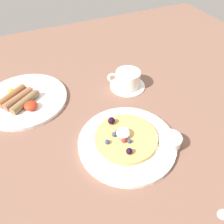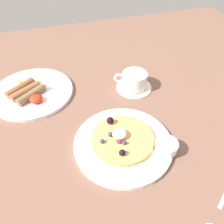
{
  "view_description": "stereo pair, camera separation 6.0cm",
  "coord_description": "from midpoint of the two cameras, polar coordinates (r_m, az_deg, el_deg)",
  "views": [
    {
      "loc": [
        -12.98,
        -39.1,
        48.41
      ],
      "look_at": [
        6.24,
        2.53,
        4.0
      ],
      "focal_mm": 36.32,
      "sensor_mm": 36.0,
      "label": 1
    },
    {
      "loc": [
        -7.36,
        -41.25,
        48.41
      ],
      "look_at": [
        6.24,
        2.53,
        4.0
      ],
      "focal_mm": 36.32,
      "sensor_mm": 36.0,
      "label": 2
    }
  ],
  "objects": [
    {
      "name": "fried_breakfast",
      "position": [
        0.78,
        -24.44,
        2.99
      ],
      "size": [
        13.03,
        15.3,
        2.68
      ],
      "color": "brown",
      "rests_on": "breakfast_plate"
    },
    {
      "name": "pancake_with_berries",
      "position": [
        0.6,
        0.43,
        -6.45
      ],
      "size": [
        16.6,
        16.6,
        3.44
      ],
      "color": "tan",
      "rests_on": "pancake_plate"
    },
    {
      "name": "pancake_plate",
      "position": [
        0.61,
        0.97,
        -7.77
      ],
      "size": [
        26.07,
        26.07,
        1.24
      ],
      "primitive_type": "cylinder",
      "color": "white",
      "rests_on": "ground_plane"
    },
    {
      "name": "coffee_saucer",
      "position": [
        0.79,
        1.73,
        6.63
      ],
      "size": [
        12.07,
        12.07,
        0.85
      ],
      "primitive_type": "cylinder",
      "color": "white",
      "rests_on": "ground_plane"
    },
    {
      "name": "breakfast_plate",
      "position": [
        0.79,
        -23.17,
        2.85
      ],
      "size": [
        26.89,
        26.89,
        1.15
      ],
      "primitive_type": "cylinder",
      "color": "white",
      "rests_on": "ground_plane"
    },
    {
      "name": "ground_plane",
      "position": [
        0.65,
        -6.78,
        -6.65
      ],
      "size": [
        179.25,
        149.69,
        3.0
      ],
      "primitive_type": "cube",
      "color": "brown"
    },
    {
      "name": "coffee_cup",
      "position": [
        0.77,
        1.67,
        8.43
      ],
      "size": [
        10.69,
        8.29,
        5.09
      ],
      "color": "white",
      "rests_on": "coffee_saucer"
    },
    {
      "name": "syrup_ramekin",
      "position": [
        0.6,
        11.68,
        -7.11
      ],
      "size": [
        5.72,
        5.72,
        2.55
      ],
      "color": "white",
      "rests_on": "pancake_plate"
    }
  ]
}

